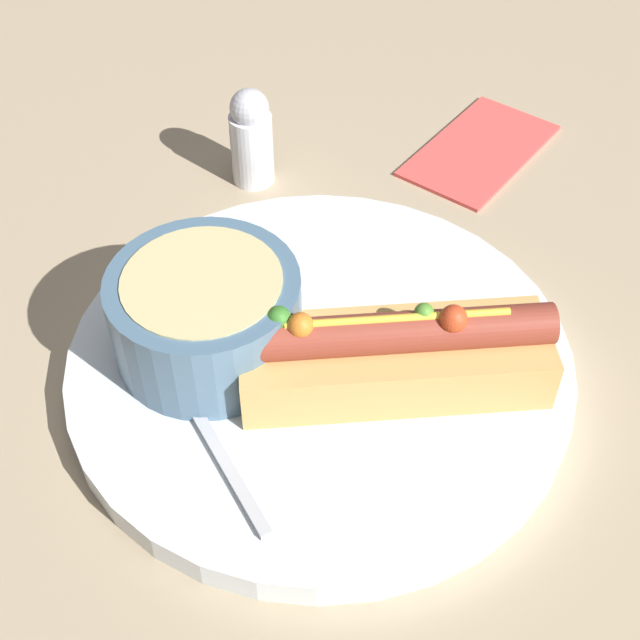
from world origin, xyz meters
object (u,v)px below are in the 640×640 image
object	(u,v)px
spoon	(173,370)
salt_shaker	(251,137)
hot_dog	(394,354)
soup_bowl	(206,312)

from	to	relation	value
spoon	salt_shaker	distance (m)	0.21
hot_dog	spoon	size ratio (longest dim) A/B	1.11
hot_dog	soup_bowl	xyz separation A→B (m)	(-0.08, 0.08, 0.01)
salt_shaker	spoon	bearing A→B (deg)	-132.72
spoon	salt_shaker	bearing A→B (deg)	-38.53
hot_dog	spoon	distance (m)	0.13
hot_dog	salt_shaker	world-z (taller)	hot_dog
hot_dog	salt_shaker	size ratio (longest dim) A/B	2.35
soup_bowl	salt_shaker	xyz separation A→B (m)	(0.12, 0.15, -0.01)
soup_bowl	hot_dog	bearing A→B (deg)	-46.53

